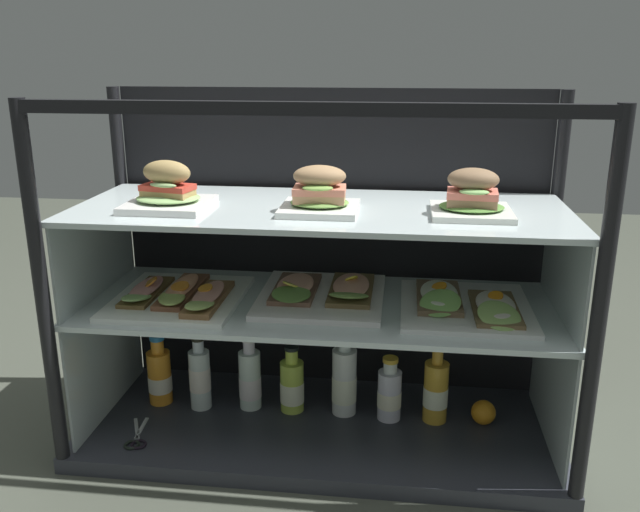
{
  "coord_description": "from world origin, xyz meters",
  "views": [
    {
      "loc": [
        0.21,
        -1.69,
        1.06
      ],
      "look_at": [
        0.0,
        0.0,
        0.55
      ],
      "focal_mm": 37.39,
      "sensor_mm": 36.0,
      "label": 1
    }
  ],
  "objects_px": {
    "juice_bottle_front_fourth": "(160,376)",
    "juice_bottle_front_second": "(344,381)",
    "open_sandwich_tray_mid_left": "(323,293)",
    "plated_roll_sandwich_near_right_corner": "(472,197)",
    "juice_bottle_front_middle": "(292,386)",
    "open_sandwich_tray_center": "(465,305)",
    "plated_roll_sandwich_far_right": "(320,194)",
    "juice_bottle_back_right": "(250,379)",
    "plated_roll_sandwich_left_of_center": "(168,192)",
    "orange_fruit_beside_bottles": "(483,412)",
    "juice_bottle_front_left_end": "(436,391)",
    "open_sandwich_tray_right_of_center": "(179,296)",
    "kitchen_scissors": "(136,441)",
    "juice_bottle_back_left": "(200,377)",
    "juice_bottle_near_post": "(389,394)"
  },
  "relations": [
    {
      "from": "plated_roll_sandwich_far_right",
      "to": "plated_roll_sandwich_near_right_corner",
      "type": "relative_size",
      "value": 0.99
    },
    {
      "from": "juice_bottle_near_post",
      "to": "juice_bottle_front_left_end",
      "type": "relative_size",
      "value": 0.82
    },
    {
      "from": "juice_bottle_near_post",
      "to": "kitchen_scissors",
      "type": "bearing_deg",
      "value": -162.61
    },
    {
      "from": "plated_roll_sandwich_far_right",
      "to": "kitchen_scissors",
      "type": "relative_size",
      "value": 1.17
    },
    {
      "from": "plated_roll_sandwich_far_right",
      "to": "juice_bottle_back_right",
      "type": "bearing_deg",
      "value": 153.12
    },
    {
      "from": "juice_bottle_back_left",
      "to": "juice_bottle_front_middle",
      "type": "height_order",
      "value": "juice_bottle_back_left"
    },
    {
      "from": "open_sandwich_tray_mid_left",
      "to": "open_sandwich_tray_center",
      "type": "distance_m",
      "value": 0.39
    },
    {
      "from": "juice_bottle_front_left_end",
      "to": "juice_bottle_near_post",
      "type": "bearing_deg",
      "value": -177.34
    },
    {
      "from": "plated_roll_sandwich_left_of_center",
      "to": "juice_bottle_back_left",
      "type": "xyz_separation_m",
      "value": [
        0.02,
        0.1,
        -0.58
      ]
    },
    {
      "from": "plated_roll_sandwich_far_right",
      "to": "orange_fruit_beside_bottles",
      "type": "height_order",
      "value": "plated_roll_sandwich_far_right"
    },
    {
      "from": "open_sandwich_tray_right_of_center",
      "to": "juice_bottle_back_left",
      "type": "bearing_deg",
      "value": 77.79
    },
    {
      "from": "juice_bottle_front_fourth",
      "to": "plated_roll_sandwich_left_of_center",
      "type": "bearing_deg",
      "value": -47.39
    },
    {
      "from": "plated_roll_sandwich_left_of_center",
      "to": "juice_bottle_back_left",
      "type": "relative_size",
      "value": 0.91
    },
    {
      "from": "juice_bottle_front_left_end",
      "to": "orange_fruit_beside_bottles",
      "type": "height_order",
      "value": "juice_bottle_front_left_end"
    },
    {
      "from": "open_sandwich_tray_right_of_center",
      "to": "juice_bottle_front_left_end",
      "type": "distance_m",
      "value": 0.78
    },
    {
      "from": "open_sandwich_tray_mid_left",
      "to": "juice_bottle_front_left_end",
      "type": "xyz_separation_m",
      "value": [
        0.32,
        0.02,
        -0.29
      ]
    },
    {
      "from": "plated_roll_sandwich_far_right",
      "to": "juice_bottle_front_fourth",
      "type": "distance_m",
      "value": 0.79
    },
    {
      "from": "kitchen_scissors",
      "to": "juice_bottle_front_middle",
      "type": "bearing_deg",
      "value": 29.79
    },
    {
      "from": "plated_roll_sandwich_far_right",
      "to": "open_sandwich_tray_mid_left",
      "type": "xyz_separation_m",
      "value": [
        -0.0,
        0.08,
        -0.3
      ]
    },
    {
      "from": "plated_roll_sandwich_near_right_corner",
      "to": "juice_bottle_front_middle",
      "type": "xyz_separation_m",
      "value": [
        -0.47,
        0.1,
        -0.6
      ]
    },
    {
      "from": "plated_roll_sandwich_far_right",
      "to": "open_sandwich_tray_center",
      "type": "distance_m",
      "value": 0.49
    },
    {
      "from": "open_sandwich_tray_mid_left",
      "to": "juice_bottle_front_second",
      "type": "bearing_deg",
      "value": 29.11
    },
    {
      "from": "plated_roll_sandwich_near_right_corner",
      "to": "juice_bottle_front_left_end",
      "type": "relative_size",
      "value": 0.84
    },
    {
      "from": "juice_bottle_back_left",
      "to": "orange_fruit_beside_bottles",
      "type": "relative_size",
      "value": 3.27
    },
    {
      "from": "plated_roll_sandwich_far_right",
      "to": "juice_bottle_front_second",
      "type": "relative_size",
      "value": 0.75
    },
    {
      "from": "juice_bottle_back_right",
      "to": "juice_bottle_front_left_end",
      "type": "relative_size",
      "value": 0.97
    },
    {
      "from": "juice_bottle_front_fourth",
      "to": "plated_roll_sandwich_far_right",
      "type": "bearing_deg",
      "value": -12.31
    },
    {
      "from": "orange_fruit_beside_bottles",
      "to": "plated_roll_sandwich_far_right",
      "type": "bearing_deg",
      "value": -167.47
    },
    {
      "from": "juice_bottle_back_right",
      "to": "plated_roll_sandwich_left_of_center",
      "type": "bearing_deg",
      "value": -144.46
    },
    {
      "from": "juice_bottle_back_right",
      "to": "juice_bottle_front_middle",
      "type": "height_order",
      "value": "juice_bottle_back_right"
    },
    {
      "from": "juice_bottle_near_post",
      "to": "plated_roll_sandwich_near_right_corner",
      "type": "bearing_deg",
      "value": -25.01
    },
    {
      "from": "juice_bottle_front_fourth",
      "to": "juice_bottle_front_second",
      "type": "height_order",
      "value": "juice_bottle_front_second"
    },
    {
      "from": "plated_roll_sandwich_far_right",
      "to": "open_sandwich_tray_center",
      "type": "height_order",
      "value": "plated_roll_sandwich_far_right"
    },
    {
      "from": "juice_bottle_back_right",
      "to": "juice_bottle_front_left_end",
      "type": "xyz_separation_m",
      "value": [
        0.55,
        -0.01,
        0.0
      ]
    },
    {
      "from": "plated_roll_sandwich_near_right_corner",
      "to": "open_sandwich_tray_right_of_center",
      "type": "distance_m",
      "value": 0.82
    },
    {
      "from": "open_sandwich_tray_center",
      "to": "plated_roll_sandwich_left_of_center",
      "type": "bearing_deg",
      "value": -176.21
    },
    {
      "from": "plated_roll_sandwich_far_right",
      "to": "juice_bottle_near_post",
      "type": "distance_m",
      "value": 0.64
    },
    {
      "from": "juice_bottle_front_left_end",
      "to": "kitchen_scissors",
      "type": "height_order",
      "value": "juice_bottle_front_left_end"
    },
    {
      "from": "plated_roll_sandwich_left_of_center",
      "to": "open_sandwich_tray_right_of_center",
      "type": "bearing_deg",
      "value": 76.84
    },
    {
      "from": "juice_bottle_front_middle",
      "to": "plated_roll_sandwich_far_right",
      "type": "bearing_deg",
      "value": -49.28
    },
    {
      "from": "plated_roll_sandwich_far_right",
      "to": "juice_bottle_front_second",
      "type": "distance_m",
      "value": 0.59
    },
    {
      "from": "juice_bottle_front_second",
      "to": "juice_bottle_near_post",
      "type": "bearing_deg",
      "value": -7.18
    },
    {
      "from": "open_sandwich_tray_right_of_center",
      "to": "juice_bottle_front_second",
      "type": "bearing_deg",
      "value": 13.35
    },
    {
      "from": "juice_bottle_back_right",
      "to": "juice_bottle_front_second",
      "type": "height_order",
      "value": "juice_bottle_front_second"
    },
    {
      "from": "open_sandwich_tray_mid_left",
      "to": "juice_bottle_front_middle",
      "type": "height_order",
      "value": "open_sandwich_tray_mid_left"
    },
    {
      "from": "orange_fruit_beside_bottles",
      "to": "open_sandwich_tray_mid_left",
      "type": "bearing_deg",
      "value": -177.58
    },
    {
      "from": "plated_roll_sandwich_near_right_corner",
      "to": "juice_bottle_front_left_end",
      "type": "xyz_separation_m",
      "value": [
        -0.06,
        0.09,
        -0.59
      ]
    },
    {
      "from": "juice_bottle_front_left_end",
      "to": "juice_bottle_front_fourth",
      "type": "bearing_deg",
      "value": 179.7
    },
    {
      "from": "juice_bottle_back_left",
      "to": "juice_bottle_front_left_end",
      "type": "height_order",
      "value": "juice_bottle_front_left_end"
    },
    {
      "from": "plated_roll_sandwich_near_right_corner",
      "to": "orange_fruit_beside_bottles",
      "type": "relative_size",
      "value": 2.81
    }
  ]
}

